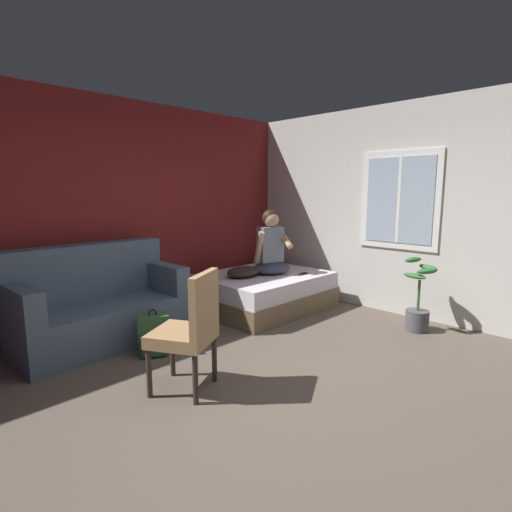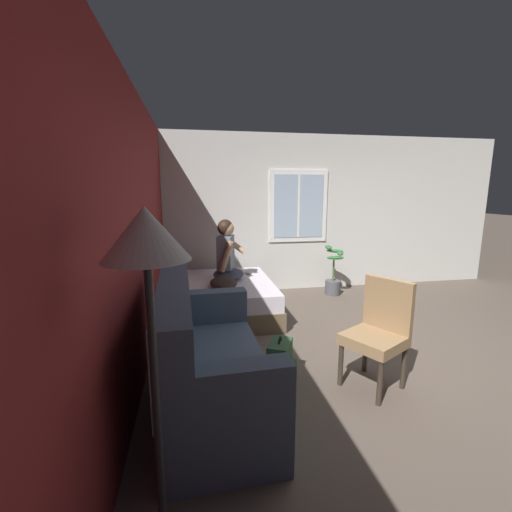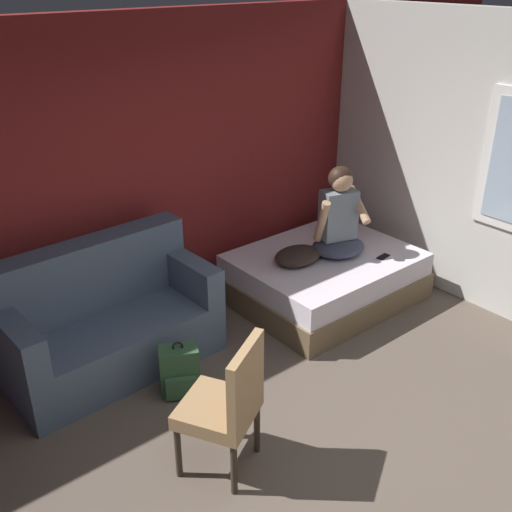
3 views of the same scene
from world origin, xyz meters
TOP-DOWN VIEW (x-y plane):
  - ground_plane at (0.00, 0.00)m, footprint 40.00×40.00m
  - wall_back_accent at (0.00, 2.78)m, footprint 10.51×0.16m
  - wall_side_with_window at (2.83, 0.01)m, footprint 0.19×6.81m
  - bed at (1.70, 1.80)m, footprint 1.71×1.36m
  - couch at (-0.45, 2.16)m, footprint 1.73×0.88m
  - side_chair at (-0.39, 0.61)m, footprint 0.63×0.63m
  - person_seated at (1.80, 1.75)m, footprint 0.63×0.57m
  - backpack at (-0.21, 1.46)m, footprint 0.35×0.33m
  - throw_pillow at (1.37, 1.84)m, footprint 0.48×0.36m
  - cell_phone at (2.09, 1.40)m, footprint 0.15×0.09m
  - floor_lamp at (-1.60, 2.40)m, footprint 0.36×0.36m
  - potted_plant at (2.29, -0.11)m, footprint 0.39×0.37m

SIDE VIEW (x-z plane):
  - ground_plane at x=0.00m, z-range 0.00..0.00m
  - backpack at x=-0.21m, z-range -0.04..0.42m
  - bed at x=1.70m, z-range 0.00..0.48m
  - potted_plant at x=2.29m, z-range -0.12..0.73m
  - couch at x=-0.45m, z-range -0.13..0.91m
  - cell_phone at x=2.09m, z-range 0.48..0.49m
  - side_chair at x=-0.39m, z-range 0.04..1.02m
  - throw_pillow at x=1.37m, z-range 0.48..0.62m
  - person_seated at x=1.80m, z-range 0.40..1.27m
  - wall_back_accent at x=0.00m, z-range 0.00..2.70m
  - wall_side_with_window at x=2.83m, z-range 0.00..2.70m
  - floor_lamp at x=-1.60m, z-range 0.58..2.28m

